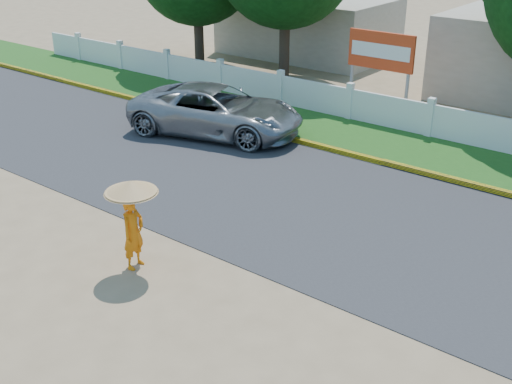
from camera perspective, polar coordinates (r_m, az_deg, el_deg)
ground at (r=13.22m, az=-5.39°, el=-7.99°), size 120.00×120.00×0.00m
road at (r=16.33m, az=5.40°, el=-1.24°), size 60.00×7.00×0.02m
grass_verge at (r=20.62m, az=13.39°, el=3.81°), size 60.00×3.50×0.03m
curb at (r=19.16m, az=11.21°, el=2.61°), size 40.00×0.18×0.16m
fence at (r=21.72m, az=15.19°, el=6.16°), size 40.00×0.10×1.10m
building_far at (r=32.82m, az=4.63°, el=14.49°), size 8.00×5.00×2.80m
vehicle at (r=21.20m, az=-3.55°, el=7.24°), size 6.22×4.09×1.59m
monk_with_parasol at (r=13.30m, az=-10.96°, el=-1.72°), size 1.10×1.10×1.99m
billboard at (r=23.28m, az=11.03°, el=11.84°), size 2.50×0.13×2.95m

